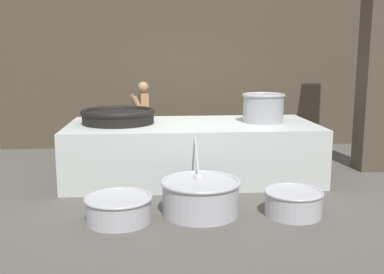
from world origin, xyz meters
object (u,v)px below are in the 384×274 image
cook (143,118)px  prep_bowl_meat (119,208)px  giant_wok_near (118,116)px  prep_bowl_extra (293,202)px  stock_pot (263,107)px  prep_bowl_vegetables (201,195)px

cook → prep_bowl_meat: bearing=77.4°
giant_wok_near → cook: 1.28m
prep_bowl_meat → prep_bowl_extra: 2.10m
cook → stock_pot: bearing=138.0°
prep_bowl_meat → prep_bowl_extra: size_ratio=1.11×
prep_bowl_vegetables → prep_bowl_extra: 1.13m
stock_pot → prep_bowl_vegetables: bearing=-124.5°
prep_bowl_meat → prep_bowl_extra: bearing=0.9°
giant_wok_near → stock_pot: bearing=-1.6°
cook → prep_bowl_extra: size_ratio=2.03×
giant_wok_near → prep_bowl_vegetables: (1.11, -1.76, -0.76)m
stock_pot → prep_bowl_extra: size_ratio=0.95×
giant_wok_near → prep_bowl_meat: bearing=-86.1°
prep_bowl_vegetables → prep_bowl_extra: prep_bowl_vegetables is taller
giant_wok_near → prep_bowl_extra: giant_wok_near is taller
prep_bowl_vegetables → prep_bowl_meat: size_ratio=1.60×
giant_wok_near → prep_bowl_extra: bearing=-40.6°
prep_bowl_vegetables → prep_bowl_meat: (-0.98, -0.18, -0.07)m
cook → prep_bowl_vegetables: bearing=95.8°
giant_wok_near → prep_bowl_vegetables: size_ratio=0.91×
stock_pot → prep_bowl_meat: 3.01m
prep_bowl_vegetables → prep_bowl_meat: 1.00m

